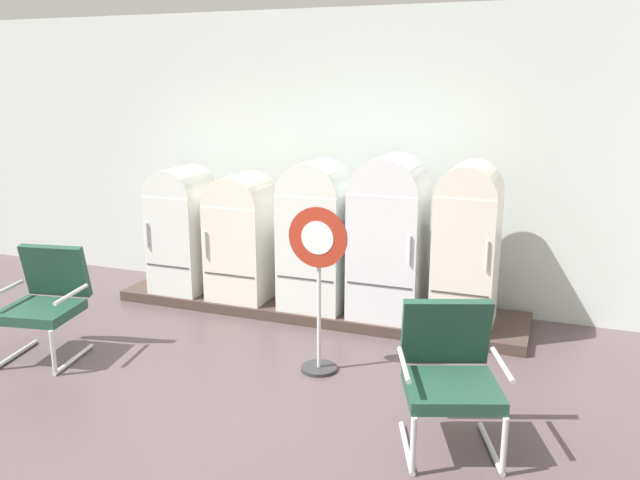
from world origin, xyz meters
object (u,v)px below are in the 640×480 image
at_px(refrigerator_0, 182,225).
at_px(refrigerator_1, 241,233).
at_px(refrigerator_2, 315,231).
at_px(refrigerator_4, 467,240).
at_px(armchair_left, 46,298).
at_px(refrigerator_3, 389,232).
at_px(armchair_right, 450,370).
at_px(sign_stand, 318,288).

distance_m(refrigerator_0, refrigerator_1, 0.77).
height_order(refrigerator_2, refrigerator_4, refrigerator_4).
bearing_deg(refrigerator_4, refrigerator_2, -178.67).
relative_size(refrigerator_1, armchair_left, 1.38).
xyz_separation_m(refrigerator_2, refrigerator_3, (0.78, 0.03, 0.04)).
xyz_separation_m(refrigerator_0, armchair_right, (3.39, -2.02, -0.31)).
height_order(refrigerator_4, armchair_right, refrigerator_4).
relative_size(refrigerator_0, armchair_left, 1.41).
height_order(refrigerator_2, armchair_right, refrigerator_2).
relative_size(refrigerator_1, refrigerator_4, 0.86).
height_order(refrigerator_3, armchair_left, refrigerator_3).
bearing_deg(refrigerator_2, refrigerator_0, 179.04).
xyz_separation_m(refrigerator_1, armchair_left, (-1.07, -1.81, -0.29)).
bearing_deg(refrigerator_3, refrigerator_4, 0.62).
bearing_deg(refrigerator_1, refrigerator_0, 178.86).
relative_size(refrigerator_1, refrigerator_2, 0.88).
distance_m(armchair_left, armchair_right, 3.70).
relative_size(refrigerator_0, refrigerator_1, 1.02).
height_order(refrigerator_4, armchair_left, refrigerator_4).
distance_m(refrigerator_3, sign_stand, 1.32).
relative_size(refrigerator_0, refrigerator_3, 0.86).
bearing_deg(refrigerator_0, refrigerator_2, -0.96).
height_order(armchair_right, sign_stand, sign_stand).
bearing_deg(armchair_right, refrigerator_3, 115.70).
height_order(refrigerator_0, refrigerator_2, refrigerator_2).
distance_m(armchair_right, sign_stand, 1.47).
relative_size(refrigerator_0, refrigerator_2, 0.90).
bearing_deg(armchair_right, sign_stand, 149.01).
xyz_separation_m(refrigerator_0, refrigerator_2, (1.64, -0.03, 0.08)).
xyz_separation_m(refrigerator_0, refrigerator_3, (2.42, 0.00, 0.12)).
height_order(refrigerator_1, refrigerator_3, refrigerator_3).
relative_size(refrigerator_2, armchair_right, 1.56).
height_order(refrigerator_3, refrigerator_4, refrigerator_3).
bearing_deg(sign_stand, refrigerator_3, 77.85).
relative_size(refrigerator_3, armchair_right, 1.64).
bearing_deg(sign_stand, refrigerator_2, 112.19).
bearing_deg(refrigerator_2, sign_stand, -67.81).
xyz_separation_m(refrigerator_3, armchair_right, (0.97, -2.02, -0.43)).
bearing_deg(armchair_left, refrigerator_2, 42.84).
bearing_deg(refrigerator_1, refrigerator_4, 0.56).
relative_size(refrigerator_3, armchair_left, 1.64).
distance_m(refrigerator_3, armchair_left, 3.30).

